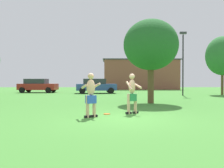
{
  "coord_description": "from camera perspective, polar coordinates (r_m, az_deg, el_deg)",
  "views": [
    {
      "loc": [
        -0.55,
        -9.28,
        1.46
      ],
      "look_at": [
        -0.41,
        2.52,
        1.26
      ],
      "focal_mm": 39.83,
      "sensor_mm": 36.0,
      "label": 1
    }
  ],
  "objects": [
    {
      "name": "tree_behind_players",
      "position": [
        26.6,
        24.02,
        5.92
      ],
      "size": [
        3.2,
        3.2,
        5.7
      ],
      "color": "brown",
      "rests_on": "ground_plane"
    },
    {
      "name": "car_blue_near_post",
      "position": [
        26.98,
        -3.75,
        -0.39
      ],
      "size": [
        4.47,
        2.41,
        1.58
      ],
      "color": "#2D478C",
      "rests_on": "ground_plane"
    },
    {
      "name": "lamp_post",
      "position": [
        24.08,
        15.98,
        6.04
      ],
      "size": [
        0.6,
        0.24,
        5.91
      ],
      "color": "black",
      "rests_on": "ground_plane"
    },
    {
      "name": "player_with_cap",
      "position": [
        9.67,
        -4.9,
        -2.01
      ],
      "size": [
        0.78,
        0.78,
        1.74
      ],
      "color": "black",
      "rests_on": "ground_plane"
    },
    {
      "name": "outbuilding_behind_lot",
      "position": [
        39.48,
        6.52,
        2.2
      ],
      "size": [
        11.74,
        5.22,
        4.63
      ],
      "color": "brown",
      "rests_on": "ground_plane"
    },
    {
      "name": "ground_plane",
      "position": [
        9.41,
        2.71,
        -7.97
      ],
      "size": [
        80.0,
        80.0,
        0.0
      ],
      "primitive_type": "plane",
      "color": "#428433"
    },
    {
      "name": "tree_right_field",
      "position": [
        15.89,
        8.9,
        8.79
      ],
      "size": [
        3.42,
        3.42,
        5.24
      ],
      "color": "brown",
      "rests_on": "ground_plane"
    },
    {
      "name": "car_red_mid_lot",
      "position": [
        29.77,
        -16.7,
        -0.3
      ],
      "size": [
        4.44,
        2.33,
        1.58
      ],
      "color": "maroon",
      "rests_on": "ground_plane"
    },
    {
      "name": "frisbee",
      "position": [
        10.59,
        -1.2,
        -6.9
      ],
      "size": [
        0.29,
        0.29,
        0.03
      ],
      "primitive_type": "cylinder",
      "color": "orange",
      "rests_on": "ground_plane"
    },
    {
      "name": "player_in_green",
      "position": [
        10.71,
        4.64,
        -1.97
      ],
      "size": [
        0.71,
        0.78,
        1.73
      ],
      "color": "black",
      "rests_on": "ground_plane"
    }
  ]
}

